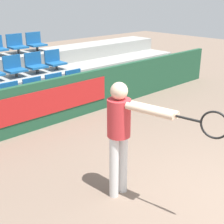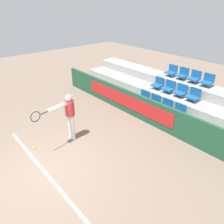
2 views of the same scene
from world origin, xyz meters
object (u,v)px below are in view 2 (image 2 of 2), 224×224
at_px(stadium_chair_5, 169,87).
at_px(stadium_chair_9, 183,74).
at_px(tennis_ball, 34,148).
at_px(stadium_chair_6, 181,91).
at_px(stadium_chair_1, 154,101).
at_px(stadium_chair_3, 178,111).
at_px(stadium_chair_0, 143,97).
at_px(stadium_chair_2, 166,106).
at_px(tennis_player, 68,113).
at_px(stadium_chair_4, 158,84).
at_px(stadium_chair_8, 172,71).
at_px(stadium_chair_11, 207,81).
at_px(stadium_chair_7, 193,95).
at_px(stadium_chair_10, 194,77).

distance_m(stadium_chair_5, stadium_chair_9, 1.01).
bearing_deg(tennis_ball, stadium_chair_6, 74.47).
distance_m(stadium_chair_1, stadium_chair_3, 1.17).
xyz_separation_m(stadium_chair_3, stadium_chair_6, (-0.58, 0.93, 0.39)).
height_order(stadium_chair_0, stadium_chair_2, same).
xyz_separation_m(stadium_chair_6, tennis_player, (-1.30, -4.50, 0.03)).
bearing_deg(stadium_chair_0, stadium_chair_5, 57.82).
xyz_separation_m(stadium_chair_2, stadium_chair_4, (-1.17, 0.93, 0.39)).
xyz_separation_m(stadium_chair_1, stadium_chair_8, (-0.58, 1.86, 0.78)).
relative_size(stadium_chair_1, stadium_chair_11, 1.00).
distance_m(stadium_chair_3, stadium_chair_6, 1.16).
distance_m(stadium_chair_6, stadium_chair_7, 0.58).
relative_size(stadium_chair_8, tennis_player, 0.31).
bearing_deg(stadium_chair_2, stadium_chair_6, 90.00).
distance_m(stadium_chair_0, stadium_chair_10, 2.33).
xyz_separation_m(stadium_chair_5, tennis_ball, (-1.00, -5.72, -0.98)).
bearing_deg(stadium_chair_8, stadium_chair_0, -90.00).
bearing_deg(stadium_chair_5, stadium_chair_0, -122.18).
height_order(stadium_chair_4, stadium_chair_6, same).
height_order(stadium_chair_1, tennis_ball, stadium_chair_1).
relative_size(stadium_chair_5, stadium_chair_10, 1.00).
bearing_deg(stadium_chair_10, stadium_chair_4, -141.53).
height_order(stadium_chair_2, stadium_chair_4, stadium_chair_4).
bearing_deg(stadium_chair_10, stadium_chair_11, 0.00).
height_order(stadium_chair_4, stadium_chair_8, stadium_chair_8).
bearing_deg(stadium_chair_10, tennis_ball, -103.45).
relative_size(stadium_chair_4, tennis_player, 0.31).
xyz_separation_m(stadium_chair_9, stadium_chair_11, (1.17, 0.00, 0.00)).
height_order(stadium_chair_3, stadium_chair_9, stadium_chair_9).
xyz_separation_m(stadium_chair_7, stadium_chair_9, (-1.17, 0.93, 0.39)).
xyz_separation_m(stadium_chair_8, tennis_ball, (-0.42, -6.65, -1.37)).
bearing_deg(stadium_chair_7, stadium_chair_0, -152.09).
bearing_deg(stadium_chair_0, stadium_chair_8, 90.00).
bearing_deg(stadium_chair_7, stadium_chair_1, -141.53).
bearing_deg(stadium_chair_6, stadium_chair_7, 0.00).
bearing_deg(stadium_chair_1, stadium_chair_2, 0.00).
distance_m(stadium_chair_8, stadium_chair_10, 1.17).
bearing_deg(stadium_chair_11, stadium_chair_7, -90.00).
bearing_deg(stadium_chair_7, stadium_chair_6, 180.00).
distance_m(stadium_chair_9, tennis_ball, 6.86).
bearing_deg(stadium_chair_5, stadium_chair_7, 0.00).
relative_size(stadium_chair_1, tennis_ball, 7.82).
bearing_deg(stadium_chair_0, stadium_chair_3, 0.00).
bearing_deg(stadium_chair_11, stadium_chair_9, 180.00).
relative_size(stadium_chair_3, stadium_chair_7, 1.00).
relative_size(stadium_chair_5, stadium_chair_11, 1.00).
relative_size(stadium_chair_9, tennis_ball, 7.82).
distance_m(stadium_chair_5, stadium_chair_8, 1.16).
xyz_separation_m(stadium_chair_7, stadium_chair_10, (-0.58, 0.93, 0.39)).
bearing_deg(tennis_ball, stadium_chair_1, 78.15).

